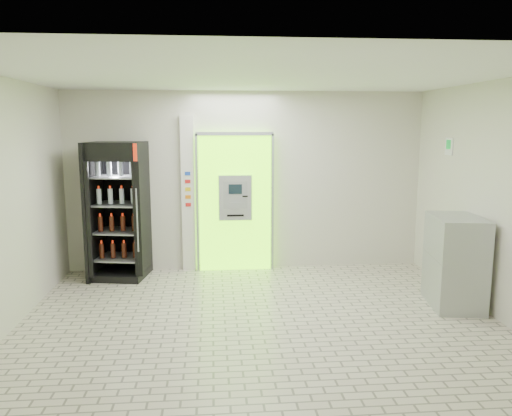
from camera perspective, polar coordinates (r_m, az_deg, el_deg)
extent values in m
plane|color=beige|center=(6.38, 0.50, -13.00)|extent=(6.00, 6.00, 0.00)
plane|color=beige|center=(8.44, -1.10, 3.06)|extent=(6.00, 0.00, 6.00)
plane|color=beige|center=(3.54, 4.40, -5.82)|extent=(6.00, 0.00, 6.00)
plane|color=beige|center=(6.42, -27.19, 0.03)|extent=(0.00, 5.00, 5.00)
plane|color=beige|center=(6.93, 26.05, 0.73)|extent=(0.00, 5.00, 5.00)
plane|color=white|center=(5.93, 0.54, 14.92)|extent=(6.00, 6.00, 0.00)
cube|color=#69E908|center=(8.41, -2.42, 0.62)|extent=(1.20, 0.12, 2.30)
cube|color=gray|center=(8.24, -2.46, 8.48)|extent=(1.28, 0.04, 0.06)
cube|color=gray|center=(8.33, -6.73, 0.49)|extent=(0.04, 0.04, 2.30)
cube|color=gray|center=(8.39, 1.90, 0.61)|extent=(0.04, 0.04, 2.30)
cube|color=black|center=(8.48, -1.70, -3.77)|extent=(0.62, 0.01, 0.67)
cube|color=black|center=(8.26, -4.82, 6.23)|extent=(0.22, 0.01, 0.18)
cube|color=#9FA2A6|center=(8.28, -2.40, 1.19)|extent=(0.55, 0.12, 0.75)
cube|color=black|center=(8.20, -2.38, 2.16)|extent=(0.22, 0.01, 0.16)
cube|color=gray|center=(8.24, -2.37, 0.23)|extent=(0.16, 0.01, 0.12)
cube|color=black|center=(8.22, -1.26, 1.35)|extent=(0.09, 0.01, 0.02)
cube|color=black|center=(8.26, -2.36, -0.86)|extent=(0.28, 0.01, 0.03)
cube|color=silver|center=(8.41, -7.76, 1.58)|extent=(0.22, 0.10, 2.60)
cube|color=#193FB2|center=(8.31, -7.83, 3.92)|extent=(0.09, 0.01, 0.06)
cube|color=red|center=(8.33, -7.81, 3.03)|extent=(0.09, 0.01, 0.06)
cube|color=yellow|center=(8.34, -7.79, 2.14)|extent=(0.09, 0.01, 0.06)
cube|color=orange|center=(8.36, -7.77, 1.26)|extent=(0.09, 0.01, 0.06)
cube|color=red|center=(8.38, -7.75, 0.38)|extent=(0.09, 0.01, 0.06)
cube|color=black|center=(8.24, -15.49, -0.31)|extent=(0.93, 0.87, 2.18)
cube|color=black|center=(8.57, -15.08, 0.07)|extent=(0.81, 0.19, 2.18)
cube|color=red|center=(7.78, -16.28, 6.14)|extent=(0.79, 0.14, 0.26)
cube|color=white|center=(7.78, -16.29, 6.13)|extent=(0.45, 0.08, 0.08)
cube|color=black|center=(8.47, -15.18, -7.23)|extent=(0.93, 0.87, 0.11)
cylinder|color=gray|center=(7.82, -13.42, -1.38)|extent=(0.03, 0.03, 0.98)
cube|color=gray|center=(8.40, -15.26, -5.45)|extent=(0.79, 0.74, 0.02)
cube|color=gray|center=(8.30, -15.39, -2.53)|extent=(0.79, 0.74, 0.02)
cube|color=gray|center=(8.22, -15.52, 0.44)|extent=(0.79, 0.74, 0.02)
cube|color=gray|center=(8.17, -15.65, 3.46)|extent=(0.79, 0.74, 0.02)
cube|color=#9FA2A6|center=(7.28, 21.80, -5.70)|extent=(0.75, 1.01, 1.23)
cube|color=gray|center=(7.14, 19.59, -5.36)|extent=(0.14, 0.90, 0.01)
cube|color=white|center=(8.10, 21.20, 6.57)|extent=(0.02, 0.22, 0.26)
cube|color=#0D9933|center=(8.09, 21.14, 6.78)|extent=(0.00, 0.14, 0.14)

